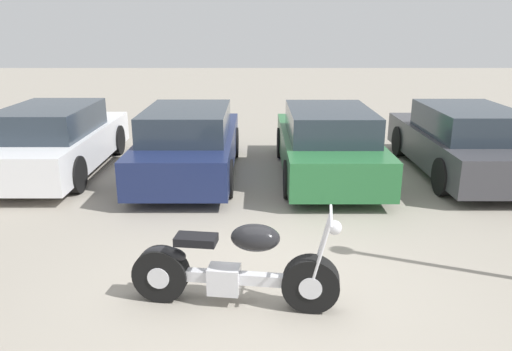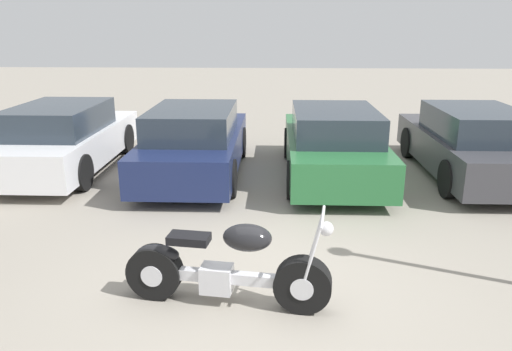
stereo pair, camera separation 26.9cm
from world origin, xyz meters
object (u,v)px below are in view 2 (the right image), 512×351
object	(u,v)px
parked_car_white	(65,139)
parked_car_green	(333,144)
motorcycle	(225,268)
parked_car_dark_grey	(471,144)
parked_car_navy	(195,142)

from	to	relation	value
parked_car_white	parked_car_green	bearing A→B (deg)	-2.95
motorcycle	parked_car_dark_grey	distance (m)	6.61
parked_car_white	parked_car_green	distance (m)	5.47
parked_car_navy	parked_car_green	world-z (taller)	same
motorcycle	parked_car_navy	world-z (taller)	parked_car_navy
parked_car_white	parked_car_green	size ratio (longest dim) A/B	1.00
parked_car_green	motorcycle	bearing A→B (deg)	-109.09
parked_car_green	parked_car_dark_grey	xyz separation A→B (m)	(2.73, 0.15, 0.00)
parked_car_white	parked_car_dark_grey	world-z (taller)	same
motorcycle	parked_car_dark_grey	size ratio (longest dim) A/B	0.50
parked_car_navy	parked_car_dark_grey	distance (m)	5.46
parked_car_white	parked_car_navy	bearing A→B (deg)	-5.07
motorcycle	parked_car_green	xyz separation A→B (m)	(1.66, 4.79, 0.25)
parked_car_white	parked_car_green	xyz separation A→B (m)	(5.46, -0.28, 0.00)
motorcycle	parked_car_navy	xyz separation A→B (m)	(-1.07, 4.83, 0.25)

